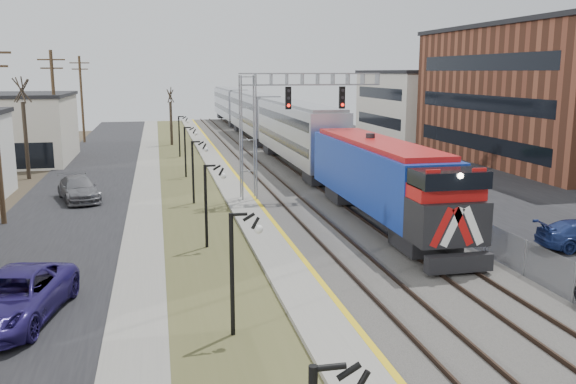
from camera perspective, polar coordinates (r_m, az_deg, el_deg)
name	(u,v)px	position (r m, az deg, el deg)	size (l,w,h in m)	color
street_west	(82,188)	(46.03, -18.69, 0.34)	(7.00, 120.00, 0.04)	black
sidewalk	(147,185)	(45.72, -13.09, 0.60)	(2.00, 120.00, 0.08)	gray
grass_median	(188,184)	(45.76, -9.33, 0.74)	(4.00, 120.00, 0.06)	#4B4C28
platform	(228,181)	(45.97, -5.60, 1.00)	(2.00, 120.00, 0.24)	gray
ballast_bed	(293,179)	(46.80, 0.49, 1.21)	(8.00, 120.00, 0.20)	#595651
parking_lot	(438,175)	(50.77, 13.83, 1.58)	(16.00, 120.00, 0.04)	black
platform_edge	(240,179)	(46.06, -4.52, 1.20)	(0.24, 120.00, 0.01)	gold
track_near	(268,178)	(46.38, -1.92, 1.33)	(1.58, 120.00, 0.15)	#2D2119
track_far	(312,176)	(47.11, 2.27, 1.48)	(1.58, 120.00, 0.15)	#2D2119
train	(265,121)	(67.01, -2.17, 6.66)	(3.00, 85.85, 5.33)	#123097
signal_gantry	(275,114)	(38.75, -1.26, 7.30)	(9.00, 1.07, 8.15)	gray
lampposts	(205,206)	(29.01, -7.73, -1.29)	(0.14, 62.14, 4.00)	black
fence	(346,168)	(47.76, 5.42, 2.21)	(0.04, 120.00, 1.60)	gray
bare_trees	(70,145)	(49.63, -19.73, 4.16)	(12.30, 42.30, 5.95)	#382D23
car_lot_e	(440,183)	(42.51, 14.07, 0.81)	(1.90, 4.72, 1.61)	slate
car_lot_f	(372,155)	(56.41, 7.84, 3.42)	(1.44, 4.13, 1.36)	#0C3D1E
car_street_a	(13,298)	(22.47, -24.31, -9.05)	(2.74, 5.95, 1.65)	navy
car_street_b	(79,189)	(41.52, -19.00, 0.23)	(2.12, 5.22, 1.51)	slate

